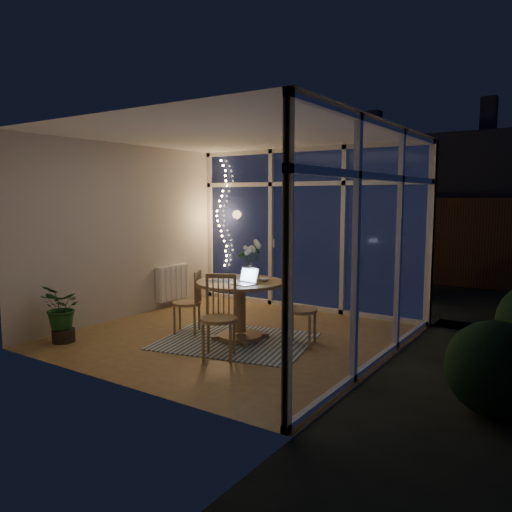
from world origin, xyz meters
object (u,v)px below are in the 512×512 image
object	(u,v)px
laptop	(243,276)
flower_vase	(251,270)
dining_table	(240,310)
chair_front	(219,317)
potted_plant	(62,312)
chair_left	(187,302)
chair_right	(301,308)

from	to	relation	value
laptop	flower_vase	world-z (taller)	laptop
dining_table	chair_front	xyz separation A→B (m)	(0.24, -0.75, 0.10)
chair_front	potted_plant	size ratio (longest dim) A/B	1.26
dining_table	chair_left	size ratio (longest dim) A/B	1.29
potted_plant	chair_right	bearing A→B (deg)	31.32
chair_left	laptop	bearing A→B (deg)	61.48
chair_right	flower_vase	distance (m)	0.88
laptop	potted_plant	world-z (taller)	laptop
flower_vase	dining_table	bearing A→B (deg)	-85.35
chair_left	potted_plant	bearing A→B (deg)	-67.90
chair_left	laptop	xyz separation A→B (m)	(0.94, -0.02, 0.44)
dining_table	chair_right	xyz separation A→B (m)	(0.76, 0.22, 0.08)
chair_right	laptop	size ratio (longest dim) A/B	3.10
chair_right	dining_table	bearing A→B (deg)	92.00
potted_plant	flower_vase	bearing A→B (deg)	42.41
laptop	chair_left	bearing A→B (deg)	-171.15
chair_left	laptop	distance (m)	1.04
chair_front	flower_vase	xyz separation A→B (m)	(-0.27, 1.04, 0.38)
chair_left	dining_table	bearing A→B (deg)	73.86
chair_front	potted_plant	distance (m)	2.12
laptop	flower_vase	size ratio (longest dim) A/B	1.42
chair_right	laptop	distance (m)	0.82
dining_table	chair_right	world-z (taller)	chair_right
dining_table	chair_left	world-z (taller)	chair_left
dining_table	flower_vase	distance (m)	0.56
chair_right	chair_front	world-z (taller)	chair_front
chair_left	chair_right	size ratio (longest dim) A/B	0.93
laptop	potted_plant	xyz separation A→B (m)	(-1.96, -1.16, -0.49)
chair_left	chair_front	xyz separation A→B (m)	(1.01, -0.60, 0.05)
chair_front	laptop	bearing A→B (deg)	68.72
chair_right	laptop	bearing A→B (deg)	109.47
dining_table	laptop	bearing A→B (deg)	-46.07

